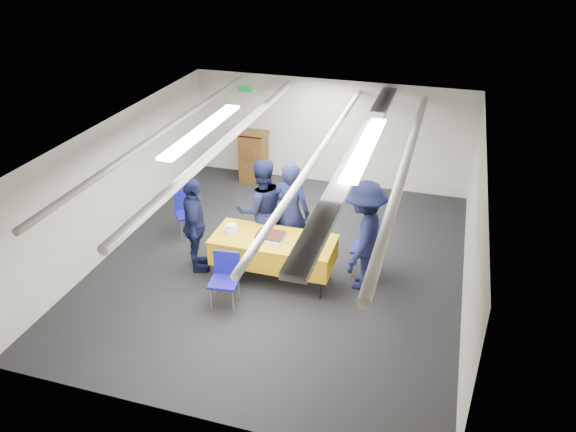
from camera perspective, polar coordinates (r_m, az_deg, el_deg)
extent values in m
plane|color=black|center=(9.67, -0.65, -4.80)|extent=(7.00, 7.00, 0.00)
cube|color=silver|center=(12.20, 4.27, 8.43)|extent=(6.00, 0.02, 2.30)
cube|color=silver|center=(10.31, -16.78, 3.41)|extent=(0.02, 7.00, 2.30)
cube|color=silver|center=(8.78, 18.29, -1.35)|extent=(0.02, 7.00, 2.30)
cube|color=silver|center=(8.64, -0.73, 8.03)|extent=(6.00, 7.00, 0.02)
cylinder|color=silver|center=(9.44, -12.52, 8.43)|extent=(0.10, 6.90, 0.10)
cylinder|color=silver|center=(8.98, -6.26, 7.66)|extent=(0.14, 6.90, 0.14)
cylinder|color=silver|center=(8.55, 3.14, 6.42)|extent=(0.10, 6.90, 0.10)
cylinder|color=silver|center=(8.39, 11.81, 5.08)|extent=(0.14, 6.90, 0.14)
cube|color=gray|center=(8.41, 7.15, 6.57)|extent=(0.28, 6.90, 0.08)
cube|color=white|center=(9.10, -8.66, 8.64)|extent=(0.25, 2.60, 0.04)
cube|color=white|center=(8.37, 7.86, 6.93)|extent=(0.25, 2.60, 0.04)
cube|color=#0C591E|center=(12.46, -4.37, 12.72)|extent=(0.30, 0.04, 0.12)
cylinder|color=black|center=(9.22, -7.15, -5.57)|extent=(0.04, 0.04, 0.36)
cylinder|color=black|center=(8.75, 3.33, -7.42)|extent=(0.04, 0.04, 0.36)
cylinder|color=black|center=(9.69, -5.72, -3.64)|extent=(0.04, 0.04, 0.36)
cylinder|color=black|center=(9.25, 4.24, -5.28)|extent=(0.04, 0.04, 0.36)
cube|color=gold|center=(8.99, -1.47, -3.52)|extent=(1.94, 0.83, 0.39)
cube|color=gold|center=(8.88, -1.49, -2.36)|extent=(1.96, 0.85, 0.03)
cube|color=white|center=(8.86, -1.83, -2.13)|extent=(0.44, 0.35, 0.05)
cube|color=black|center=(8.84, -1.83, -1.91)|extent=(0.42, 0.34, 0.02)
sphere|color=#110F92|center=(8.77, -3.37, -2.22)|extent=(0.04, 0.04, 0.04)
sphere|color=#110F92|center=(9.03, -2.68, -1.24)|extent=(0.04, 0.04, 0.04)
sphere|color=#110F92|center=(8.74, -2.77, -2.32)|extent=(0.04, 0.04, 0.04)
sphere|color=#110F92|center=(9.00, -2.10, -1.33)|extent=(0.04, 0.04, 0.04)
sphere|color=#110F92|center=(8.71, -2.16, -2.41)|extent=(0.04, 0.04, 0.04)
sphere|color=#110F92|center=(8.97, -1.51, -1.42)|extent=(0.04, 0.04, 0.04)
sphere|color=#110F92|center=(8.69, -1.56, -2.51)|extent=(0.04, 0.04, 0.04)
sphere|color=#110F92|center=(8.95, -0.92, -1.51)|extent=(0.04, 0.04, 0.04)
sphere|color=#110F92|center=(8.66, -0.95, -2.60)|extent=(0.04, 0.04, 0.04)
sphere|color=#110F92|center=(8.92, -0.33, -1.60)|extent=(0.04, 0.04, 0.04)
sphere|color=#110F92|center=(8.84, -3.30, -1.95)|extent=(0.04, 0.04, 0.04)
sphere|color=#110F92|center=(8.72, -0.68, -2.36)|extent=(0.04, 0.04, 0.04)
sphere|color=#110F92|center=(8.90, -3.13, -1.71)|extent=(0.04, 0.04, 0.04)
sphere|color=#110F92|center=(8.78, -0.52, -2.11)|extent=(0.04, 0.04, 0.04)
sphere|color=#110F92|center=(8.97, -2.96, -1.46)|extent=(0.04, 0.04, 0.04)
sphere|color=#110F92|center=(8.85, -0.37, -1.86)|extent=(0.04, 0.04, 0.04)
cylinder|color=white|center=(9.02, -5.75, -1.48)|extent=(0.20, 0.20, 0.11)
cylinder|color=white|center=(8.98, -5.78, -1.03)|extent=(0.16, 0.16, 0.05)
cylinder|color=white|center=(8.64, 2.56, -2.73)|extent=(0.20, 0.20, 0.12)
cylinder|color=white|center=(8.60, 2.57, -2.23)|extent=(0.16, 0.16, 0.05)
cube|color=brown|center=(12.44, -3.52, 5.90)|extent=(0.55, 0.45, 1.10)
cube|color=brown|center=(12.20, -3.65, 8.46)|extent=(0.62, 0.53, 0.21)
cylinder|color=gold|center=(12.18, -3.92, 6.15)|extent=(0.28, 0.02, 0.28)
cylinder|color=gray|center=(8.53, -7.84, -8.45)|extent=(0.02, 0.02, 0.43)
cylinder|color=gray|center=(8.45, -5.61, -8.73)|extent=(0.02, 0.02, 0.43)
cylinder|color=gray|center=(8.79, -7.18, -7.16)|extent=(0.02, 0.02, 0.43)
cylinder|color=gray|center=(8.71, -5.02, -7.41)|extent=(0.02, 0.02, 0.43)
cube|color=#14118B|center=(8.48, -6.50, -6.65)|extent=(0.47, 0.47, 0.04)
cube|color=#14118B|center=(8.51, -6.23, -4.72)|extent=(0.40, 0.09, 0.40)
cylinder|color=gray|center=(9.59, 6.95, -3.81)|extent=(0.02, 0.02, 0.43)
cylinder|color=gray|center=(9.31, 6.54, -4.88)|extent=(0.02, 0.02, 0.43)
cylinder|color=gray|center=(9.55, 8.95, -4.12)|extent=(0.02, 0.02, 0.43)
cylinder|color=gray|center=(9.27, 8.61, -5.20)|extent=(0.02, 0.02, 0.43)
cube|color=#14118B|center=(9.31, 7.86, -3.28)|extent=(0.42, 0.42, 0.04)
cube|color=#14118B|center=(9.17, 9.11, -2.28)|extent=(0.04, 0.40, 0.40)
cylinder|color=gray|center=(10.36, -10.76, -1.52)|extent=(0.02, 0.02, 0.43)
cylinder|color=gray|center=(10.41, -8.94, -1.19)|extent=(0.02, 0.02, 0.43)
cylinder|color=gray|center=(10.66, -11.13, -0.67)|extent=(0.02, 0.02, 0.43)
cylinder|color=gray|center=(10.71, -9.35, -0.35)|extent=(0.02, 0.02, 0.43)
cube|color=#14118B|center=(10.42, -10.15, 0.20)|extent=(0.59, 0.59, 0.04)
cube|color=#14118B|center=(10.49, -10.47, 1.72)|extent=(0.34, 0.28, 0.40)
imported|color=black|center=(9.34, 0.27, 0.35)|extent=(0.68, 0.46, 1.81)
imported|color=black|center=(9.46, -2.69, 0.65)|extent=(1.10, 1.05, 1.80)
imported|color=black|center=(9.24, -9.45, -0.97)|extent=(0.78, 1.05, 1.65)
imported|color=black|center=(8.74, 7.65, -2.02)|extent=(0.76, 1.22, 1.81)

